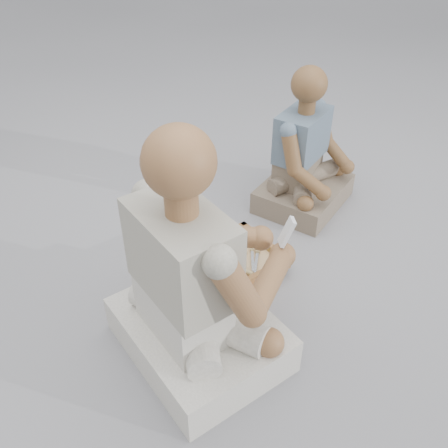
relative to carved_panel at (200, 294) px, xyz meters
name	(u,v)px	position (x,y,z in m)	size (l,w,h in m)	color
ground	(256,294)	(0.24, -0.09, -0.02)	(60.00, 60.00, 0.00)	gray
carved_panel	(200,294)	(0.00, 0.00, 0.00)	(0.55, 0.37, 0.04)	#98663B
tool_tray	(230,263)	(0.20, 0.10, 0.04)	(0.52, 0.45, 0.06)	brown
chisel_0	(258,250)	(0.36, 0.11, 0.05)	(0.14, 0.19, 0.02)	silver
chisel_1	(218,250)	(0.18, 0.21, 0.04)	(0.14, 0.19, 0.02)	silver
chisel_2	(242,270)	(0.22, 0.02, 0.05)	(0.13, 0.20, 0.02)	silver
chisel_3	(235,263)	(0.21, 0.07, 0.05)	(0.13, 0.20, 0.02)	silver
chisel_4	(232,272)	(0.17, 0.02, 0.06)	(0.13, 0.19, 0.02)	silver
chisel_5	(242,259)	(0.26, 0.10, 0.04)	(0.17, 0.16, 0.02)	silver
chisel_6	(237,241)	(0.30, 0.22, 0.05)	(0.16, 0.18, 0.02)	silver
chisel_7	(233,252)	(0.24, 0.15, 0.05)	(0.16, 0.18, 0.02)	silver
chisel_8	(252,249)	(0.33, 0.14, 0.05)	(0.11, 0.21, 0.02)	silver
wood_chip_0	(284,267)	(0.45, 0.02, -0.02)	(0.02, 0.01, 0.00)	#DDC282
wood_chip_1	(234,296)	(0.14, -0.06, -0.02)	(0.02, 0.01, 0.00)	#DDC282
wood_chip_2	(145,252)	(-0.13, 0.42, -0.02)	(0.02, 0.01, 0.00)	#DDC282
wood_chip_3	(199,276)	(0.05, 0.13, -0.02)	(0.02, 0.01, 0.00)	#DDC282
wood_chip_4	(226,300)	(0.10, -0.07, -0.02)	(0.02, 0.01, 0.00)	#DDC282
wood_chip_5	(241,234)	(0.38, 0.34, -0.02)	(0.02, 0.01, 0.00)	#DDC282
wood_chip_6	(182,319)	(-0.12, -0.09, -0.02)	(0.02, 0.01, 0.00)	#DDC282
wood_chip_7	(145,251)	(-0.13, 0.42, -0.02)	(0.02, 0.01, 0.00)	#DDC282
craftsman	(196,288)	(-0.12, -0.27, 0.33)	(0.73, 0.73, 1.01)	beige
companion	(305,162)	(0.83, 0.47, 0.25)	(0.65, 0.62, 0.80)	#736353
mobile_phone	(287,232)	(0.26, -0.26, 0.46)	(0.07, 0.06, 0.12)	silver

